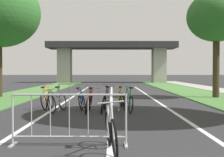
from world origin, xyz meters
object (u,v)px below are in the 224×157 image
(bicycle_blue_0, at_px, (82,101))
(bicycle_white_4, at_px, (111,131))
(crowd_barrier_second, at_px, (89,97))
(bicycle_yellow_1, at_px, (122,100))
(tree_right_cypress_far, at_px, (217,17))
(bicycle_purple_2, at_px, (105,102))
(crowd_barrier_nearest, at_px, (69,120))
(bicycle_red_6, at_px, (89,102))
(bicycle_green_5, at_px, (128,102))
(tree_left_maple_mid, at_px, (0,13))
(bicycle_silver_7, at_px, (57,102))
(bicycle_orange_3, at_px, (47,100))

(bicycle_blue_0, height_order, bicycle_white_4, bicycle_white_4)
(crowd_barrier_second, distance_m, bicycle_blue_0, 0.55)
(bicycle_yellow_1, bearing_deg, bicycle_blue_0, 176.14)
(tree_right_cypress_far, bearing_deg, bicycle_purple_2, -136.21)
(crowd_barrier_nearest, height_order, bicycle_red_6, crowd_barrier_nearest)
(bicycle_white_4, relative_size, bicycle_green_5, 1.03)
(bicycle_green_5, bearing_deg, crowd_barrier_nearest, -114.83)
(tree_left_maple_mid, height_order, bicycle_silver_7, tree_left_maple_mid)
(tree_left_maple_mid, bearing_deg, bicycle_silver_7, -54.70)
(tree_right_cypress_far, height_order, bicycle_silver_7, tree_right_cypress_far)
(tree_left_maple_mid, distance_m, bicycle_orange_3, 8.03)
(tree_right_cypress_far, bearing_deg, bicycle_red_6, -137.90)
(bicycle_white_4, bearing_deg, tree_right_cypress_far, -123.95)
(bicycle_white_4, distance_m, bicycle_red_6, 5.51)
(bicycle_red_6, bearing_deg, crowd_barrier_second, 96.98)
(bicycle_orange_3, distance_m, bicycle_silver_7, 1.09)
(bicycle_orange_3, bearing_deg, bicycle_yellow_1, 1.75)
(crowd_barrier_second, height_order, bicycle_white_4, crowd_barrier_second)
(tree_left_maple_mid, xyz_separation_m, bicycle_silver_7, (4.46, -6.30, -4.53))
(bicycle_red_6, bearing_deg, bicycle_silver_7, 173.23)
(bicycle_green_5, distance_m, bicycle_silver_7, 2.64)
(crowd_barrier_nearest, distance_m, bicycle_blue_0, 5.96)
(bicycle_white_4, bearing_deg, bicycle_red_6, -88.25)
(crowd_barrier_second, distance_m, bicycle_silver_7, 1.22)
(bicycle_blue_0, bearing_deg, bicycle_purple_2, -38.47)
(tree_left_maple_mid, distance_m, bicycle_yellow_1, 9.89)
(crowd_barrier_nearest, distance_m, bicycle_yellow_1, 6.11)
(crowd_barrier_second, bearing_deg, bicycle_blue_0, 127.82)
(crowd_barrier_second, relative_size, bicycle_purple_2, 1.36)
(crowd_barrier_second, distance_m, bicycle_red_6, 0.58)
(tree_right_cypress_far, xyz_separation_m, bicycle_green_5, (-5.31, -5.96, -4.20))
(tree_left_maple_mid, height_order, crowd_barrier_nearest, tree_left_maple_mid)
(tree_left_maple_mid, xyz_separation_m, bicycle_white_4, (6.48, -11.94, -4.52))
(bicycle_orange_3, height_order, bicycle_red_6, bicycle_orange_3)
(tree_left_maple_mid, distance_m, bicycle_purple_2, 9.96)
(tree_right_cypress_far, relative_size, bicycle_silver_7, 3.62)
(bicycle_purple_2, bearing_deg, bicycle_silver_7, -175.11)
(tree_right_cypress_far, height_order, bicycle_white_4, tree_right_cypress_far)
(bicycle_yellow_1, bearing_deg, bicycle_red_6, -145.50)
(bicycle_blue_0, distance_m, bicycle_orange_3, 1.41)
(crowd_barrier_second, distance_m, bicycle_green_5, 1.55)
(bicycle_orange_3, xyz_separation_m, bicycle_white_4, (2.59, -6.57, 0.01))
(tree_right_cypress_far, relative_size, bicycle_blue_0, 3.86)
(tree_left_maple_mid, height_order, bicycle_red_6, tree_left_maple_mid)
(bicycle_purple_2, xyz_separation_m, bicycle_green_5, (0.86, -0.06, -0.01))
(tree_left_maple_mid, bearing_deg, bicycle_blue_0, -46.16)
(tree_right_cypress_far, relative_size, bicycle_purple_2, 3.47)
(tree_right_cypress_far, xyz_separation_m, crowd_barrier_nearest, (-6.76, -11.07, -4.05))
(bicycle_yellow_1, bearing_deg, bicycle_green_5, -81.11)
(bicycle_blue_0, distance_m, bicycle_purple_2, 1.23)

